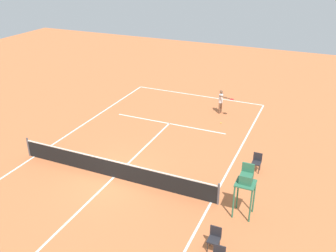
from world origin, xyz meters
TOP-DOWN VIEW (x-y plane):
  - ground_plane at (0.00, 0.00)m, footprint 60.00×60.00m
  - court_lines at (0.00, 0.00)m, footprint 10.13×25.01m
  - tennis_net at (0.00, 0.00)m, footprint 10.73×0.10m
  - player_serving at (-2.56, -9.80)m, footprint 1.20×0.86m
  - tennis_ball at (-3.06, -8.22)m, footprint 0.07×0.07m
  - umpire_chair at (-6.48, 0.25)m, footprint 0.80×0.80m
  - courtside_chair_mid at (-6.29, -3.45)m, footprint 0.44×0.46m
  - courtside_chair_far at (-5.96, 2.66)m, footprint 0.44×0.46m

SIDE VIEW (x-z plane):
  - ground_plane at x=0.00m, z-range 0.00..0.00m
  - court_lines at x=0.00m, z-range 0.00..0.01m
  - tennis_ball at x=-3.06m, z-range 0.00..0.07m
  - tennis_net at x=0.00m, z-range -0.04..1.03m
  - courtside_chair_mid at x=-6.29m, z-range 0.06..1.01m
  - courtside_chair_far at x=-5.96m, z-range 0.06..1.01m
  - player_serving at x=-2.56m, z-range 0.16..1.83m
  - umpire_chair at x=-6.48m, z-range 0.40..2.81m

